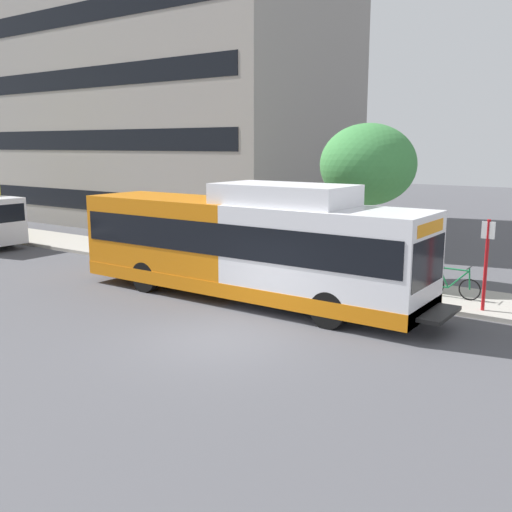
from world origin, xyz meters
TOP-DOWN VIEW (x-y plane):
  - ground_plane at (0.00, 8.00)m, footprint 120.00×120.00m
  - sidewalk_curb at (7.00, 6.00)m, footprint 3.00×56.00m
  - transit_bus at (3.54, 1.74)m, footprint 2.58×12.25m
  - bus_stop_sign_pole at (6.02, -4.78)m, footprint 0.10×0.36m
  - bicycle_parked at (6.90, -3.62)m, footprint 0.52×1.76m
  - street_tree_near_stop at (8.06, -0.18)m, footprint 3.31×3.31m

SIDE VIEW (x-z plane):
  - ground_plane at x=0.00m, z-range 0.00..0.00m
  - sidewalk_curb at x=7.00m, z-range 0.00..0.14m
  - bicycle_parked at x=6.90m, z-range 0.05..1.07m
  - bus_stop_sign_pole at x=6.02m, z-range 0.35..2.95m
  - transit_bus at x=3.54m, z-range -0.12..3.53m
  - street_tree_near_stop at x=8.06m, z-range 1.40..6.76m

